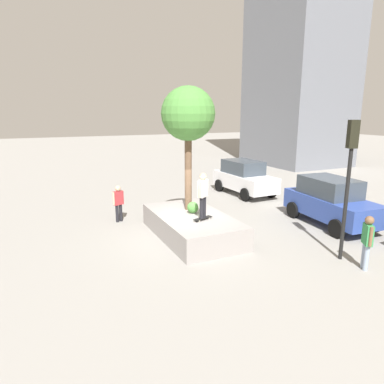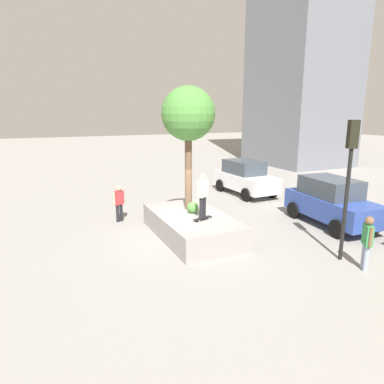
# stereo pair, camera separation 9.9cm
# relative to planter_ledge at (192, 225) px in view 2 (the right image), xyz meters

# --- Properties ---
(ground_plane) EXTENTS (120.00, 120.00, 0.00)m
(ground_plane) POSITION_rel_planter_ledge_xyz_m (0.05, -0.12, -0.43)
(ground_plane) COLOR gray
(planter_ledge) EXTENTS (4.66, 2.50, 0.86)m
(planter_ledge) POSITION_rel_planter_ledge_xyz_m (0.00, 0.00, 0.00)
(planter_ledge) COLOR gray
(planter_ledge) RESTS_ON ground
(plaza_tree) EXTENTS (2.08, 2.08, 4.82)m
(plaza_tree) POSITION_rel_planter_ledge_xyz_m (-0.79, 0.20, 4.15)
(plaza_tree) COLOR brown
(plaza_tree) RESTS_ON planter_ledge
(boxwood_shrub) EXTENTS (0.44, 0.44, 0.44)m
(boxwood_shrub) POSITION_rel_planter_ledge_xyz_m (-0.21, 0.13, 0.65)
(boxwood_shrub) COLOR #4C8C3D
(boxwood_shrub) RESTS_ON planter_ledge
(skateboard) EXTENTS (0.44, 0.83, 0.07)m
(skateboard) POSITION_rel_planter_ledge_xyz_m (0.73, 0.10, 0.48)
(skateboard) COLOR black
(skateboard) RESTS_ON planter_ledge
(skateboarder) EXTENTS (0.41, 0.49, 1.67)m
(skateboarder) POSITION_rel_planter_ledge_xyz_m (0.73, 0.10, 1.47)
(skateboarder) COLOR black
(skateboarder) RESTS_ON skateboard
(police_car) EXTENTS (4.30, 2.12, 1.97)m
(police_car) POSITION_rel_planter_ledge_xyz_m (-5.15, 5.68, 0.57)
(police_car) COLOR white
(police_car) RESTS_ON ground
(sedan_parked) EXTENTS (4.42, 2.30, 1.99)m
(sedan_parked) POSITION_rel_planter_ledge_xyz_m (1.11, 5.97, 0.58)
(sedan_parked) COLOR #2D479E
(sedan_parked) RESTS_ON ground
(traffic_light_corner) EXTENTS (0.37, 0.35, 4.47)m
(traffic_light_corner) POSITION_rel_planter_ledge_xyz_m (3.95, 3.54, 2.63)
(traffic_light_corner) COLOR black
(traffic_light_corner) RESTS_ON ground
(bystander_watching) EXTENTS (0.50, 0.40, 1.69)m
(bystander_watching) POSITION_rel_planter_ledge_xyz_m (4.82, 3.60, 0.55)
(bystander_watching) COLOR #8C9EB7
(bystander_watching) RESTS_ON ground
(passerby_with_bag) EXTENTS (0.33, 0.52, 1.62)m
(passerby_with_bag) POSITION_rel_planter_ledge_xyz_m (-2.98, -2.16, 0.51)
(passerby_with_bag) COLOR black
(passerby_with_bag) RESTS_ON ground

